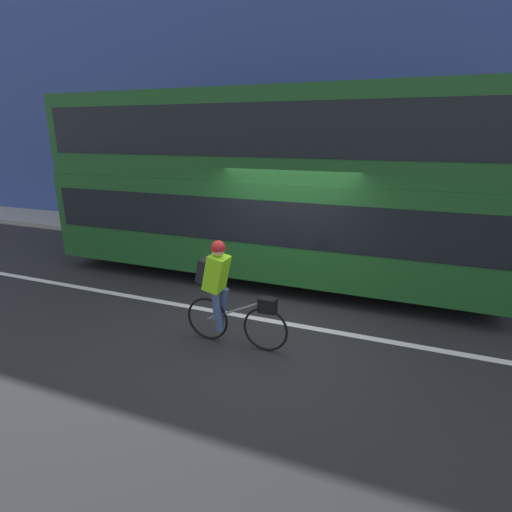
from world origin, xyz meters
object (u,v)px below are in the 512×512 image
Objects in this scene: cyclist_on_bike at (224,290)px; bus at (268,179)px; trash_bin at (163,217)px; street_sign_post at (225,194)px.

bus is at bearing 98.23° from cyclist_on_bike.
bus is 5.28m from trash_bin.
cyclist_on_bike is at bearing -64.52° from street_sign_post.
street_sign_post is at bearing -0.18° from trash_bin.
trash_bin is at bearing 131.29° from cyclist_on_bike.
cyclist_on_bike reaches higher than trash_bin.
trash_bin is 2.38m from street_sign_post.
bus is 3.33m from street_sign_post.
bus is 11.50× the size of trash_bin.
cyclist_on_bike is at bearing -81.77° from bus.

